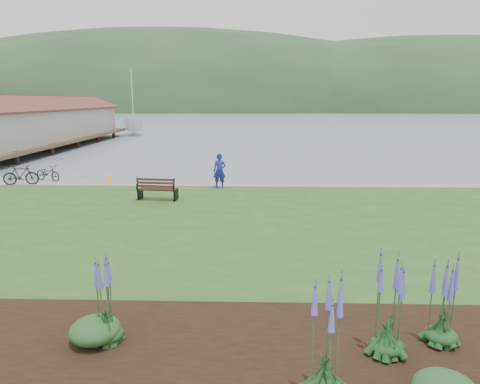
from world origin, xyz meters
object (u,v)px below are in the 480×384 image
at_px(park_bench, 157,189).
at_px(sailboat, 134,135).
at_px(person, 220,168).
at_px(bicycle_a, 48,173).

relative_size(park_bench, sailboat, 0.06).
bearing_deg(person, bicycle_a, 177.49).
bearing_deg(bicycle_a, person, -76.18).
relative_size(bicycle_a, sailboat, 0.06).
distance_m(park_bench, sailboat, 43.51).
bearing_deg(person, park_bench, -125.96).
bearing_deg(sailboat, park_bench, -92.13).
height_order(person, sailboat, sailboat).
bearing_deg(bicycle_a, sailboat, 31.36).
xyz_separation_m(bicycle_a, sailboat, (-5.15, 37.08, -0.87)).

